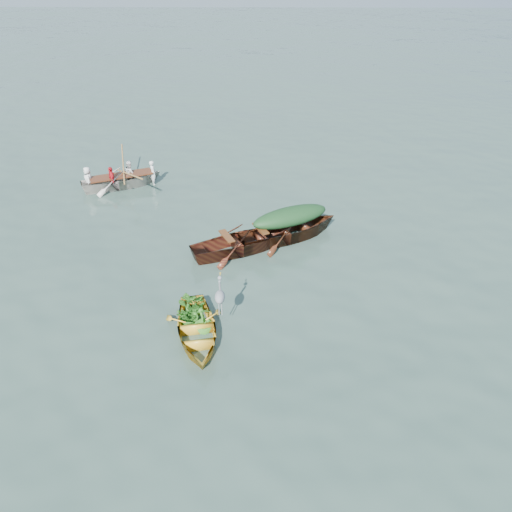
{
  "coord_description": "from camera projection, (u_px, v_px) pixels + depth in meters",
  "views": [
    {
      "loc": [
        0.46,
        -7.53,
        7.3
      ],
      "look_at": [
        0.29,
        3.39,
        0.5
      ],
      "focal_mm": 35.0,
      "sensor_mm": 36.0,
      "label": 1
    }
  ],
  "objects": [
    {
      "name": "open_wooden_boat",
      "position": [
        244.0,
        251.0,
        14.06
      ],
      "size": [
        4.38,
        3.04,
        0.98
      ],
      "primitive_type": "imported",
      "rotation": [
        0.0,
        0.0,
        2.03
      ],
      "color": "#582B16",
      "rests_on": "ground"
    },
    {
      "name": "green_tarp_boat",
      "position": [
        289.0,
        239.0,
        14.63
      ],
      "size": [
        4.44,
        3.2,
        1.0
      ],
      "primitive_type": "imported",
      "rotation": [
        0.0,
        0.0,
        2.06
      ],
      "color": "#431D0F",
      "rests_on": "ground"
    },
    {
      "name": "green_tarp_cover",
      "position": [
        290.0,
        216.0,
        14.23
      ],
      "size": [
        2.44,
        1.76,
        0.52
      ],
      "primitive_type": "ellipsoid",
      "rotation": [
        0.0,
        0.0,
        2.06
      ],
      "color": "#193F1D",
      "rests_on": "green_tarp_boat"
    },
    {
      "name": "thwart_benches",
      "position": [
        244.0,
        235.0,
        13.79
      ],
      "size": [
        2.25,
        1.64,
        0.04
      ],
      "primitive_type": null,
      "rotation": [
        0.0,
        0.0,
        2.03
      ],
      "color": "#522C13",
      "rests_on": "open_wooden_boat"
    },
    {
      "name": "oars",
      "position": [
        121.0,
        174.0,
        17.5
      ],
      "size": [
        1.61,
        2.62,
        0.06
      ],
      "primitive_type": null,
      "rotation": [
        0.0,
        0.0,
        1.99
      ],
      "color": "olive",
      "rests_on": "rowed_boat"
    },
    {
      "name": "dinghy_weeds",
      "position": [
        194.0,
        297.0,
        11.03
      ],
      "size": [
        0.87,
        1.03,
        0.6
      ],
      "primitive_type": "imported",
      "rotation": [
        0.0,
        0.0,
        0.21
      ],
      "color": "#2F711D",
      "rests_on": "yellow_dinghy"
    },
    {
      "name": "rowed_boat",
      "position": [
        123.0,
        187.0,
        17.76
      ],
      "size": [
        4.04,
        2.67,
        0.91
      ],
      "primitive_type": "imported",
      "rotation": [
        0.0,
        0.0,
        1.99
      ],
      "color": "beige",
      "rests_on": "ground"
    },
    {
      "name": "yellow_dinghy",
      "position": [
        197.0,
        338.0,
        10.93
      ],
      "size": [
        1.88,
        3.17,
        0.79
      ],
      "primitive_type": "imported",
      "rotation": [
        0.0,
        0.0,
        0.21
      ],
      "color": "gold",
      "rests_on": "ground"
    },
    {
      "name": "heron",
      "position": [
        220.0,
        302.0,
        10.61
      ],
      "size": [
        0.36,
        0.45,
        0.92
      ],
      "primitive_type": null,
      "rotation": [
        0.0,
        0.0,
        0.21
      ],
      "color": "gray",
      "rests_on": "yellow_dinghy"
    },
    {
      "name": "rowers",
      "position": [
        120.0,
        165.0,
        17.31
      ],
      "size": [
        2.93,
        2.08,
        0.76
      ],
      "primitive_type": "imported",
      "rotation": [
        0.0,
        0.0,
        1.99
      ],
      "color": "silver",
      "rests_on": "rowed_boat"
    },
    {
      "name": "ground",
      "position": [
        239.0,
        363.0,
        10.26
      ],
      "size": [
        140.0,
        140.0,
        0.0
      ],
      "primitive_type": "plane",
      "color": "#3A5247",
      "rests_on": "ground"
    }
  ]
}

